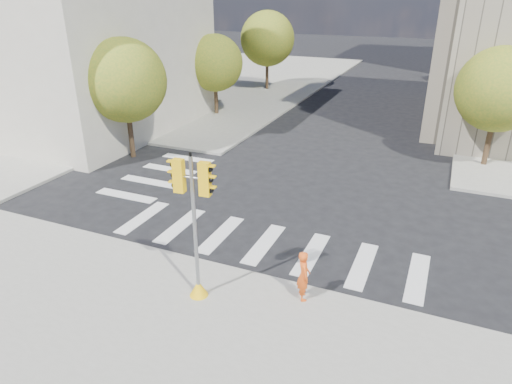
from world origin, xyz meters
TOP-DOWN VIEW (x-y plane):
  - ground at (0.00, 0.00)m, footprint 160.00×160.00m
  - sidewalk_far_left at (-20.00, 26.00)m, footprint 28.00×40.00m
  - classical_building at (-20.00, 8.00)m, footprint 19.00×15.00m
  - tree_lw_near at (-10.50, 4.00)m, footprint 4.40×4.40m
  - tree_lw_mid at (-10.50, 14.00)m, footprint 4.00×4.00m
  - tree_lw_far at (-10.50, 24.00)m, footprint 4.80×4.80m
  - tree_re_near at (7.50, 10.00)m, footprint 4.20×4.20m
  - tree_re_mid at (7.50, 22.00)m, footprint 4.60×4.60m
  - tree_re_far at (7.50, 34.00)m, footprint 4.00×4.00m
  - lamp_near at (8.00, 14.00)m, footprint 0.35×0.18m
  - lamp_far at (8.00, 28.00)m, footprint 0.35×0.18m
  - traffic_signal at (-0.68, -5.79)m, footprint 1.08×0.56m
  - photographer at (2.24, -4.68)m, footprint 0.61×0.69m
  - planter_wall at (-15.00, 3.12)m, footprint 5.61×2.88m

SIDE VIEW (x-z plane):
  - ground at x=0.00m, z-range 0.00..0.00m
  - sidewalk_far_left at x=-20.00m, z-range 0.00..0.15m
  - planter_wall at x=-15.00m, z-range 0.15..0.65m
  - photographer at x=2.24m, z-range 0.15..1.73m
  - traffic_signal at x=-0.68m, z-range -0.20..4.35m
  - tree_lw_mid at x=-10.50m, z-range 0.88..6.65m
  - tree_re_far at x=7.50m, z-range 0.93..6.80m
  - tree_re_near at x=7.50m, z-range 0.97..7.13m
  - tree_lw_near at x=-10.50m, z-range 1.00..7.41m
  - tree_re_mid at x=7.50m, z-range 1.02..7.68m
  - tree_lw_far at x=-10.50m, z-range 1.07..8.01m
  - lamp_near at x=8.00m, z-range 0.52..8.63m
  - lamp_far at x=8.00m, z-range 0.52..8.63m
  - classical_building at x=-20.00m, z-range 0.09..12.79m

